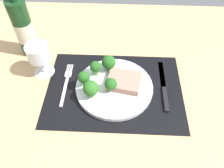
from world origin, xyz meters
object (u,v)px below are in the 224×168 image
object	(u,v)px
plate	(114,87)
steak	(124,81)
fork	(66,83)
wine_bottle	(24,28)
wine_glass	(39,54)
knife	(164,89)

from	to	relation	value
plate	steak	world-z (taller)	steak
steak	fork	bearing A→B (deg)	179.24
fork	wine_bottle	xyz separation A→B (cm)	(-16.93, 16.70, 10.78)
wine_bottle	steak	bearing A→B (deg)	-24.47
steak	fork	size ratio (longest dim) A/B	0.57
plate	wine_glass	bearing A→B (deg)	165.05
fork	wine_glass	distance (cm)	13.57
wine_bottle	fork	bearing A→B (deg)	-44.60
knife	wine_bottle	distance (cm)	55.20
plate	knife	bearing A→B (deg)	1.77
wine_bottle	plate	bearing A→B (deg)	-28.05
plate	steak	bearing A→B (deg)	19.35
plate	fork	size ratio (longest dim) A/B	1.38
wine_bottle	wine_glass	size ratio (longest dim) A/B	2.41
plate	fork	distance (cm)	17.14
steak	plate	bearing A→B (deg)	-160.65
steak	wine_glass	bearing A→B (deg)	168.78
knife	wine_glass	xyz separation A→B (cm)	(-43.45, 6.48, 8.25)
plate	fork	xyz separation A→B (cm)	(-17.07, 1.42, -0.55)
plate	wine_glass	world-z (taller)	wine_glass
wine_bottle	wine_glass	bearing A→B (deg)	-55.08
knife	fork	bearing A→B (deg)	178.34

